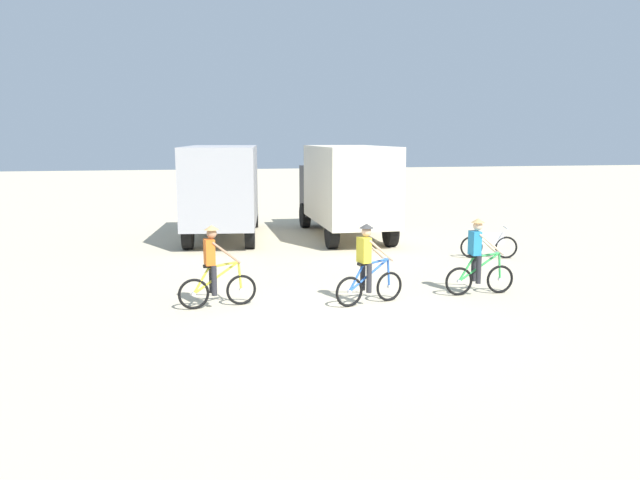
% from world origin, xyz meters
% --- Properties ---
extents(ground_plane, '(120.00, 120.00, 0.00)m').
position_xyz_m(ground_plane, '(0.00, 0.00, 0.00)').
color(ground_plane, beige).
extents(box_truck_grey_hauler, '(3.16, 6.98, 3.35)m').
position_xyz_m(box_truck_grey_hauler, '(-1.85, 11.41, 1.87)').
color(box_truck_grey_hauler, '#9E9EA3').
rests_on(box_truck_grey_hauler, ground).
extents(box_truck_cream_rv, '(2.42, 6.76, 3.35)m').
position_xyz_m(box_truck_cream_rv, '(2.56, 10.77, 1.87)').
color(box_truck_cream_rv, beige).
rests_on(box_truck_cream_rv, ground).
extents(cyclist_orange_shirt, '(1.72, 0.54, 1.82)m').
position_xyz_m(cyclist_orange_shirt, '(-2.53, 1.87, 0.85)').
color(cyclist_orange_shirt, black).
rests_on(cyclist_orange_shirt, ground).
extents(cyclist_cowboy_hat, '(1.68, 0.66, 1.82)m').
position_xyz_m(cyclist_cowboy_hat, '(0.80, 1.45, 0.85)').
color(cyclist_cowboy_hat, black).
rests_on(cyclist_cowboy_hat, ground).
extents(cyclist_near_camera, '(1.73, 0.52, 1.82)m').
position_xyz_m(cyclist_near_camera, '(3.58, 1.78, 0.85)').
color(cyclist_near_camera, black).
rests_on(cyclist_near_camera, ground).
extents(bicycle_spare, '(1.69, 0.61, 0.97)m').
position_xyz_m(bicycle_spare, '(5.90, 5.88, 0.40)').
color(bicycle_spare, black).
rests_on(bicycle_spare, ground).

